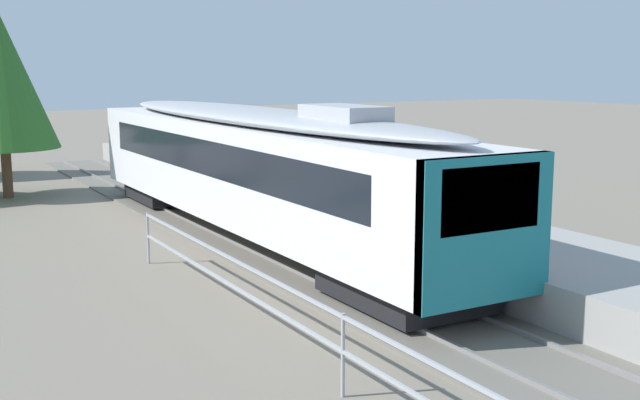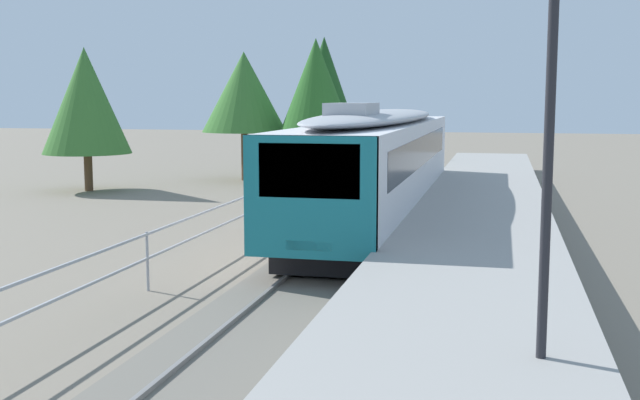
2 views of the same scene
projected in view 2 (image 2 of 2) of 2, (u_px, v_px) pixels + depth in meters
The scene contains 9 objects.
ground_plane at pixel (181, 281), 17.25m from camera, with size 160.00×160.00×0.00m, color slate.
track_rails at pixel (313, 287), 16.57m from camera, with size 3.20×60.00×0.14m.
commuter_train at pixel (379, 157), 24.95m from camera, with size 2.82×18.79×3.74m.
station_platform at pixel (469, 275), 15.78m from camera, with size 3.90×60.00×0.90m, color #999691.
platform_lamp_mid_platform at pixel (553, 42), 8.91m from camera, with size 0.34×0.34×5.35m.
tree_behind_carpark at pixel (324, 87), 43.11m from camera, with size 3.82×3.82×7.38m.
tree_behind_station_far at pixel (86, 101), 33.70m from camera, with size 3.81×3.81×6.19m.
tree_distant_left at pixel (244, 92), 38.07m from camera, with size 4.14×4.14×6.27m.
tree_distant_centre at pixel (316, 92), 36.47m from camera, with size 3.88×3.88×6.79m.
Camera 2 is at (3.83, 6.26, 3.98)m, focal length 43.93 mm.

